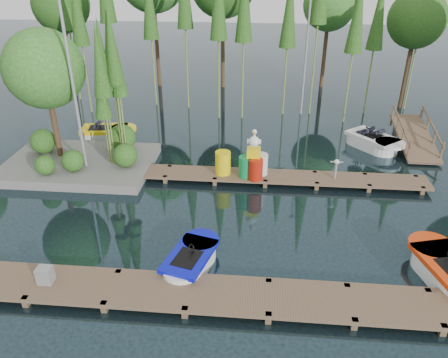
# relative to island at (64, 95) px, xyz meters

# --- Properties ---
(ground_plane) EXTENTS (90.00, 90.00, 0.00)m
(ground_plane) POSITION_rel_island_xyz_m (6.30, -3.29, -3.18)
(ground_plane) COLOR #1D2F36
(near_dock) EXTENTS (18.00, 1.50, 0.50)m
(near_dock) POSITION_rel_island_xyz_m (6.30, -7.79, -2.95)
(near_dock) COLOR brown
(near_dock) RESTS_ON ground
(far_dock) EXTENTS (15.00, 1.20, 0.50)m
(far_dock) POSITION_rel_island_xyz_m (7.30, -0.79, -2.95)
(far_dock) COLOR brown
(far_dock) RESTS_ON ground
(island) EXTENTS (6.20, 4.20, 6.75)m
(island) POSITION_rel_island_xyz_m (0.00, 0.00, 0.00)
(island) COLOR slate
(island) RESTS_ON ground
(lamp_island) EXTENTS (0.30, 0.30, 7.25)m
(lamp_island) POSITION_rel_island_xyz_m (0.80, -0.79, 1.08)
(lamp_island) COLOR gray
(lamp_island) RESTS_ON ground
(lamp_rear) EXTENTS (0.30, 0.30, 7.25)m
(lamp_rear) POSITION_rel_island_xyz_m (10.30, 7.71, 1.08)
(lamp_rear) COLOR gray
(lamp_rear) RESTS_ON ground
(ramp) EXTENTS (1.50, 3.94, 1.49)m
(ramp) POSITION_rel_island_xyz_m (15.30, 3.21, -2.60)
(ramp) COLOR brown
(ramp) RESTS_ON ground
(boat_blue) EXTENTS (1.74, 2.71, 0.84)m
(boat_blue) POSITION_rel_island_xyz_m (6.14, -6.45, -2.94)
(boat_blue) COLOR white
(boat_blue) RESTS_ON ground
(boat_red) EXTENTS (2.09, 3.24, 1.00)m
(boat_red) POSITION_rel_island_xyz_m (13.57, -6.35, -2.89)
(boat_red) COLOR white
(boat_red) RESTS_ON ground
(boat_yellow_far) EXTENTS (3.00, 1.66, 1.43)m
(boat_yellow_far) POSITION_rel_island_xyz_m (0.35, 3.02, -2.88)
(boat_yellow_far) COLOR white
(boat_yellow_far) RESTS_ON ground
(boat_white_far) EXTENTS (2.93, 3.14, 1.41)m
(boat_white_far) POSITION_rel_island_xyz_m (13.39, 3.09, -2.87)
(boat_white_far) COLOR white
(boat_white_far) RESTS_ON ground
(utility_cabinet) EXTENTS (0.40, 0.34, 0.49)m
(utility_cabinet) POSITION_rel_island_xyz_m (2.32, -7.79, -2.64)
(utility_cabinet) COLOR gray
(utility_cabinet) RESTS_ON near_dock
(yellow_barrel) EXTENTS (0.63, 0.63, 0.95)m
(yellow_barrel) POSITION_rel_island_xyz_m (6.57, -0.79, -2.41)
(yellow_barrel) COLOR yellow
(yellow_barrel) RESTS_ON far_dock
(drum_cluster) EXTENTS (1.16, 1.06, 2.00)m
(drum_cluster) POSITION_rel_island_xyz_m (7.83, -0.94, -2.29)
(drum_cluster) COLOR #0E803F
(drum_cluster) RESTS_ON far_dock
(seagull_post) EXTENTS (0.51, 0.28, 0.82)m
(seagull_post) POSITION_rel_island_xyz_m (11.08, -0.79, -2.33)
(seagull_post) COLOR gray
(seagull_post) RESTS_ON far_dock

